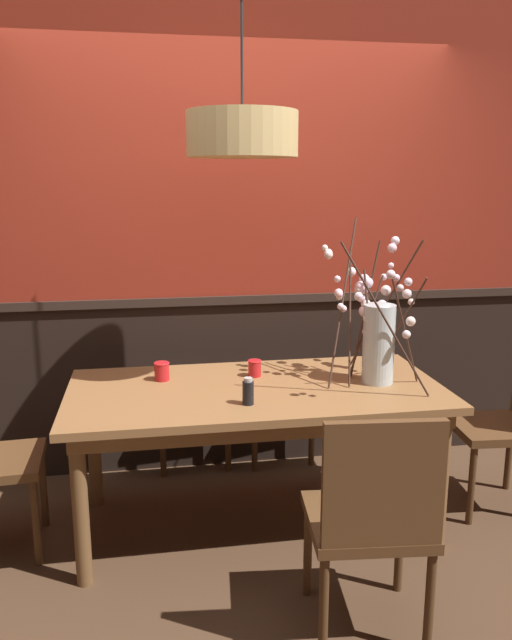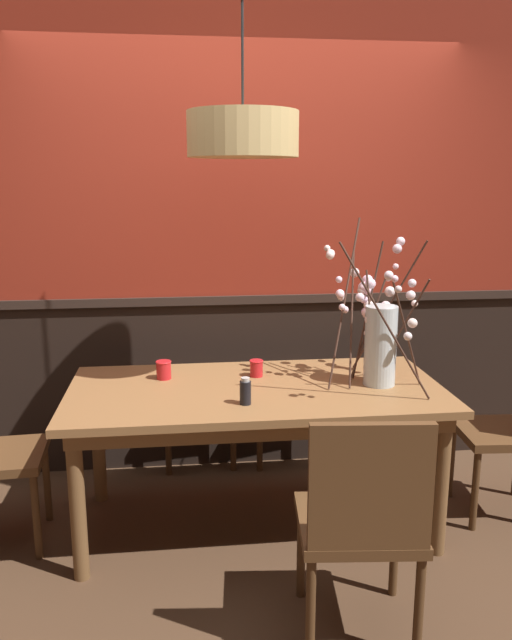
% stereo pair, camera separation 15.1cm
% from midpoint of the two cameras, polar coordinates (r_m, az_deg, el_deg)
% --- Properties ---
extents(ground_plane, '(24.00, 24.00, 0.00)m').
position_cam_midpoint_polar(ground_plane, '(3.43, -1.33, -17.92)').
color(ground_plane, '#4C3321').
extents(back_wall, '(5.41, 0.14, 2.89)m').
position_cam_midpoint_polar(back_wall, '(3.76, -3.23, 7.95)').
color(back_wall, black).
rests_on(back_wall, ground).
extents(dining_table, '(1.83, 0.90, 0.74)m').
position_cam_midpoint_polar(dining_table, '(3.14, -1.39, -7.49)').
color(dining_table, olive).
rests_on(dining_table, ground).
extents(chair_head_east_end, '(0.46, 0.44, 0.96)m').
position_cam_midpoint_polar(chair_head_east_end, '(3.61, 20.88, -7.94)').
color(chair_head_east_end, brown).
rests_on(chair_head_east_end, ground).
extents(chair_far_side_left, '(0.46, 0.42, 0.91)m').
position_cam_midpoint_polar(chair_far_side_left, '(3.99, -7.03, -5.40)').
color(chair_far_side_left, brown).
rests_on(chair_far_side_left, ground).
extents(chair_near_side_right, '(0.49, 0.48, 0.94)m').
position_cam_midpoint_polar(chair_near_side_right, '(2.48, 8.72, -16.95)').
color(chair_near_side_right, brown).
rests_on(chair_near_side_right, ground).
extents(chair_far_side_right, '(0.45, 0.46, 0.97)m').
position_cam_midpoint_polar(chair_far_side_right, '(4.05, 0.41, -4.75)').
color(chair_far_side_right, brown).
rests_on(chair_far_side_right, ground).
extents(vase_with_blossoms, '(0.52, 0.69, 0.81)m').
position_cam_midpoint_polar(vase_with_blossoms, '(3.19, 9.51, -1.33)').
color(vase_with_blossoms, silver).
rests_on(vase_with_blossoms, dining_table).
extents(candle_holder_nearer_center, '(0.07, 0.07, 0.09)m').
position_cam_midpoint_polar(candle_holder_nearer_center, '(3.27, -1.46, -4.37)').
color(candle_holder_nearer_center, red).
rests_on(candle_holder_nearer_center, dining_table).
extents(candle_holder_nearer_edge, '(0.08, 0.08, 0.09)m').
position_cam_midpoint_polar(candle_holder_nearer_edge, '(3.25, -9.83, -4.59)').
color(candle_holder_nearer_edge, red).
rests_on(candle_holder_nearer_edge, dining_table).
extents(condiment_bottle, '(0.05, 0.05, 0.13)m').
position_cam_midpoint_polar(condiment_bottle, '(2.87, -2.24, -6.51)').
color(condiment_bottle, black).
rests_on(condiment_bottle, dining_table).
extents(pendant_lamp, '(0.51, 0.51, 1.05)m').
position_cam_midpoint_polar(pendant_lamp, '(3.02, -2.75, 16.41)').
color(pendant_lamp, tan).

